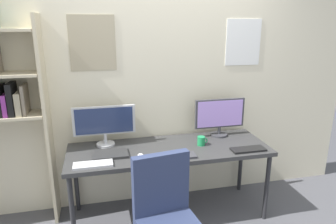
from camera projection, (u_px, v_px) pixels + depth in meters
wall_back at (160, 83)px, 3.24m from camera, size 4.34×0.11×2.60m
desk at (169, 153)px, 3.03m from camera, size 1.94×0.68×0.74m
monitor_left at (104, 123)px, 3.01m from camera, size 0.60×0.18×0.40m
monitor_right at (220, 116)px, 3.28m from camera, size 0.54×0.18×0.40m
keyboard_left at (93, 165)px, 2.64m from camera, size 0.33×0.13×0.02m
keyboard_center at (175, 157)px, 2.79m from camera, size 0.38×0.13×0.02m
keyboard_right at (248, 149)px, 2.95m from camera, size 0.33×0.13×0.02m
computer_mouse at (141, 156)px, 2.80m from camera, size 0.06×0.10×0.03m
laptop_closed at (110, 154)px, 2.84m from camera, size 0.32×0.22×0.02m
coffee_mug at (201, 141)px, 3.06m from camera, size 0.11×0.08×0.09m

